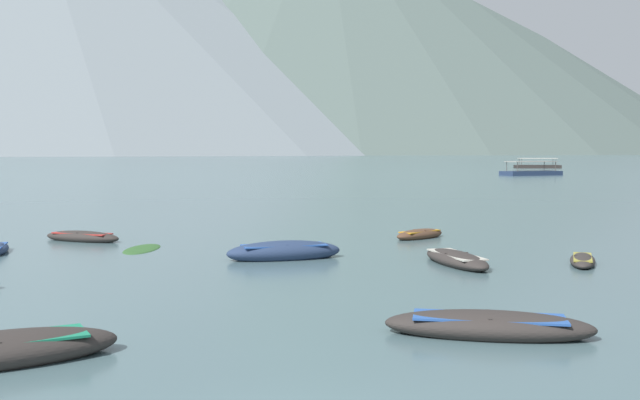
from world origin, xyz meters
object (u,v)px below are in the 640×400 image
at_px(rowboat_0, 284,252).
at_px(rowboat_3, 82,237).
at_px(rowboat_5, 420,235).
at_px(rowboat_10, 489,326).
at_px(rowboat_8, 583,260).
at_px(ferry_0, 537,166).
at_px(ferry_1, 531,173).
at_px(rowboat_9, 456,259).

distance_m(rowboat_0, rowboat_3, 10.81).
relative_size(rowboat_5, rowboat_10, 0.63).
bearing_deg(rowboat_3, rowboat_10, -52.53).
relative_size(rowboat_5, rowboat_8, 0.91).
height_order(rowboat_3, ferry_0, ferry_0).
xyz_separation_m(ferry_0, ferry_1, (-19.27, -51.46, 0.00)).
relative_size(rowboat_9, ferry_0, 0.41).
bearing_deg(rowboat_9, rowboat_3, 153.46).
distance_m(rowboat_9, rowboat_10, 10.17).
distance_m(rowboat_8, rowboat_10, 11.70).
xyz_separation_m(rowboat_3, ferry_0, (69.66, 138.04, 0.26)).
bearing_deg(rowboat_10, rowboat_9, 80.45).
distance_m(rowboat_0, rowboat_5, 8.86).
relative_size(rowboat_9, rowboat_10, 0.93).
bearing_deg(rowboat_3, rowboat_8, -21.34).
height_order(rowboat_5, rowboat_10, rowboat_10).
relative_size(rowboat_8, ferry_1, 0.30).
height_order(rowboat_5, ferry_0, ferry_0).
bearing_deg(rowboat_10, ferry_1, 70.51).
xyz_separation_m(rowboat_0, ferry_1, (41.33, 92.49, 0.18)).
height_order(rowboat_10, ferry_1, ferry_1).
distance_m(rowboat_3, ferry_1, 100.18).
height_order(rowboat_8, rowboat_10, rowboat_10).
bearing_deg(rowboat_0, rowboat_10, -69.21).
xyz_separation_m(rowboat_5, rowboat_9, (-0.18, -7.89, 0.02)).
relative_size(rowboat_3, rowboat_5, 1.34).
bearing_deg(ferry_1, rowboat_5, -112.09).
bearing_deg(ferry_0, rowboat_5, -111.51).
distance_m(rowboat_3, rowboat_8, 21.19).
bearing_deg(ferry_0, rowboat_9, -110.51).
height_order(rowboat_0, rowboat_9, rowboat_0).
bearing_deg(ferry_0, rowboat_10, -109.84).
xyz_separation_m(rowboat_8, ferry_1, (30.65, 94.29, 0.32)).
bearing_deg(ferry_1, rowboat_8, -108.01).
xyz_separation_m(rowboat_9, rowboat_10, (-1.69, -10.03, 0.03)).
xyz_separation_m(rowboat_10, ferry_1, (36.89, 104.20, 0.23)).
bearing_deg(ferry_1, rowboat_3, -120.20).
bearing_deg(rowboat_3, rowboat_0, -33.11).
xyz_separation_m(rowboat_10, ferry_0, (56.16, 155.66, 0.23)).
xyz_separation_m(rowboat_5, ferry_1, (35.02, 86.27, 0.28)).
bearing_deg(rowboat_10, rowboat_8, 57.80).
relative_size(rowboat_0, rowboat_8, 1.40).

